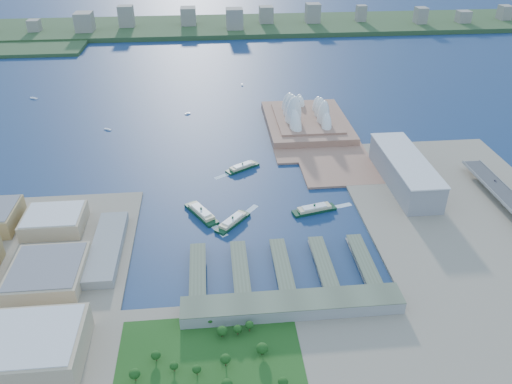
{
  "coord_description": "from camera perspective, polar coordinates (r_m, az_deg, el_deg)",
  "views": [
    {
      "loc": [
        -49.48,
        -461.68,
        327.36
      ],
      "look_at": [
        0.11,
        50.66,
        18.0
      ],
      "focal_mm": 35.0,
      "sensor_mm": 36.0,
      "label": 1
    }
  ],
  "objects": [
    {
      "name": "opera_house",
      "position": [
        813.14,
        5.89,
        9.54
      ],
      "size": [
        134.0,
        180.0,
        58.0
      ],
      "primitive_type": null,
      "color": "white",
      "rests_on": "peninsula"
    },
    {
      "name": "car_c",
      "position": [
        697.73,
        25.68,
        1.15
      ],
      "size": [
        1.75,
        4.3,
        1.25
      ],
      "primitive_type": "imported",
      "color": "slate",
      "rests_on": "expressway"
    },
    {
      "name": "west_buildings",
      "position": [
        538.75,
        -26.42,
        -8.06
      ],
      "size": [
        200.0,
        280.0,
        27.0
      ],
      "primitive_type": null,
      "color": "#A78A53",
      "rests_on": "west_land"
    },
    {
      "name": "ferry_c",
      "position": [
        573.94,
        -2.68,
        -3.22
      ],
      "size": [
        43.46,
        47.79,
        9.76
      ],
      "primitive_type": null,
      "rotation": [
        0.0,
        0.0,
        2.44
      ],
      "color": "#0D341B",
      "rests_on": "ground"
    },
    {
      "name": "boat_b",
      "position": [
        877.42,
        -7.82,
        8.9
      ],
      "size": [
        10.05,
        6.48,
        2.56
      ],
      "primitive_type": null,
      "rotation": [
        0.0,
        0.0,
        1.93
      ],
      "color": "white",
      "rests_on": "ground"
    },
    {
      "name": "park",
      "position": [
        417.14,
        -5.32,
        -18.5
      ],
      "size": [
        150.0,
        110.0,
        16.0
      ],
      "primitive_type": null,
      "color": "#194714",
      "rests_on": "south_land"
    },
    {
      "name": "peninsula",
      "position": [
        807.25,
        6.21,
        7.01
      ],
      "size": [
        135.0,
        220.0,
        3.0
      ],
      "primitive_type": "cube",
      "color": "#986A53",
      "rests_on": "ground"
    },
    {
      "name": "ferry_wharves",
      "position": [
        507.63,
        2.96,
        -8.52
      ],
      "size": [
        184.0,
        90.0,
        9.3
      ],
      "primitive_type": null,
      "color": "#4E5943",
      "rests_on": "ground"
    },
    {
      "name": "boat_e",
      "position": [
        1011.22,
        -1.61,
        12.19
      ],
      "size": [
        4.02,
        11.39,
        2.76
      ],
      "primitive_type": null,
      "rotation": [
        0.0,
        0.0,
        -0.04
      ],
      "color": "white",
      "rests_on": "ground"
    },
    {
      "name": "boat_a",
      "position": [
        842.53,
        -16.59,
        6.9
      ],
      "size": [
        12.25,
        9.25,
        2.41
      ],
      "primitive_type": null,
      "rotation": [
        0.0,
        0.0,
        1.01
      ],
      "color": "white",
      "rests_on": "ground"
    },
    {
      "name": "east_land",
      "position": [
        599.55,
        24.59,
        -5.15
      ],
      "size": [
        240.0,
        500.0,
        3.0
      ],
      "primitive_type": "cube",
      "color": "gray",
      "rests_on": "ground"
    },
    {
      "name": "boat_d",
      "position": [
        1025.55,
        -24.06,
        9.78
      ],
      "size": [
        15.42,
        10.8,
        2.66
      ],
      "primitive_type": null,
      "rotation": [
        0.0,
        0.0,
        1.05
      ],
      "color": "white",
      "rests_on": "ground"
    },
    {
      "name": "ferry_b",
      "position": [
        687.58,
        -1.55,
        3.01
      ],
      "size": [
        48.76,
        36.86,
        9.37
      ],
      "primitive_type": null,
      "rotation": [
        0.0,
        0.0,
        -1.02
      ],
      "color": "#0D341B",
      "rests_on": "ground"
    },
    {
      "name": "ferry_a",
      "position": [
        591.28,
        -6.28,
        -2.2
      ],
      "size": [
        41.2,
        56.47,
        10.76
      ],
      "primitive_type": null,
      "rotation": [
        0.0,
        0.0,
        0.53
      ],
      "color": "#0D341B",
      "rests_on": "ground"
    },
    {
      "name": "ground",
      "position": [
        568.12,
        0.48,
        -4.18
      ],
      "size": [
        3000.0,
        3000.0,
        0.0
      ],
      "primitive_type": "plane",
      "color": "#102B4F",
      "rests_on": "ground"
    },
    {
      "name": "far_shore",
      "position": [
        1477.89,
        -3.67,
        18.39
      ],
      "size": [
        2200.0,
        260.0,
        12.0
      ],
      "primitive_type": "cube",
      "color": "#2D4926",
      "rests_on": "ground"
    },
    {
      "name": "far_skyline",
      "position": [
        1451.37,
        -3.68,
        19.51
      ],
      "size": [
        1900.0,
        140.0,
        55.0
      ],
      "primitive_type": null,
      "color": "gray",
      "rests_on": "far_shore"
    },
    {
      "name": "boat_c",
      "position": [
        922.11,
        8.55,
        9.95
      ],
      "size": [
        3.8,
        10.7,
        2.37
      ],
      "primitive_type": null,
      "rotation": [
        0.0,
        0.0,
        3.21
      ],
      "color": "white",
      "rests_on": "ground"
    },
    {
      "name": "toaster_building",
      "position": [
        668.84,
        16.62,
        2.3
      ],
      "size": [
        45.0,
        155.0,
        35.0
      ],
      "primitive_type": "cube",
      "color": "gray",
      "rests_on": "east_land"
    },
    {
      "name": "ferry_d",
      "position": [
        598.56,
        6.68,
        -1.81
      ],
      "size": [
        55.42,
        26.3,
        10.16
      ],
      "primitive_type": null,
      "rotation": [
        0.0,
        0.0,
        1.82
      ],
      "color": "#0D341B",
      "rests_on": "ground"
    },
    {
      "name": "west_land",
      "position": [
        523.08,
        -27.18,
        -11.73
      ],
      "size": [
        220.0,
        390.0,
        3.0
      ],
      "primitive_type": "cube",
      "color": "gray",
      "rests_on": "ground"
    },
    {
      "name": "south_land",
      "position": [
        414.7,
        3.7,
        -20.88
      ],
      "size": [
        720.0,
        180.0,
        3.0
      ],
      "primitive_type": "cube",
      "color": "gray",
      "rests_on": "ground"
    },
    {
      "name": "terminal_building",
      "position": [
        460.69,
        4.18,
        -12.81
      ],
      "size": [
        200.0,
        28.0,
        12.0
      ],
      "primitive_type": "cube",
      "color": "gray",
      "rests_on": "south_land"
    }
  ]
}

